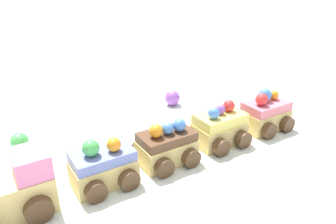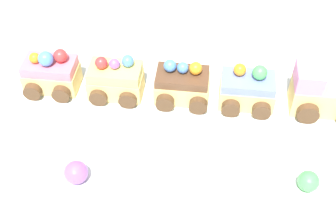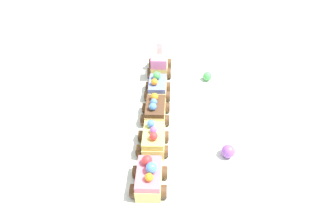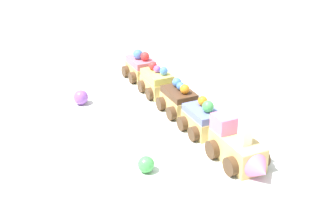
% 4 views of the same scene
% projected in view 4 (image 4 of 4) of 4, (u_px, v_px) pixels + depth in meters
% --- Properties ---
extents(ground_plane, '(10.00, 10.00, 0.00)m').
position_uv_depth(ground_plane, '(171.00, 125.00, 0.88)').
color(ground_plane, beige).
extents(display_board, '(0.70, 0.40, 0.01)m').
position_uv_depth(display_board, '(171.00, 122.00, 0.87)').
color(display_board, silver).
rests_on(display_board, ground_plane).
extents(cake_train_locomotive, '(0.13, 0.08, 0.09)m').
position_uv_depth(cake_train_locomotive, '(239.00, 149.00, 0.73)').
color(cake_train_locomotive, '#E5C675').
rests_on(cake_train_locomotive, display_board).
extents(cake_car_blueberry, '(0.08, 0.08, 0.06)m').
position_uv_depth(cake_car_blueberry, '(203.00, 120.00, 0.82)').
color(cake_car_blueberry, '#E5C675').
rests_on(cake_car_blueberry, display_board).
extents(cake_car_chocolate, '(0.08, 0.08, 0.06)m').
position_uv_depth(cake_car_chocolate, '(179.00, 100.00, 0.89)').
color(cake_car_chocolate, '#E5C675').
rests_on(cake_car_chocolate, display_board).
extents(cake_car_lemon, '(0.08, 0.08, 0.06)m').
position_uv_depth(cake_car_lemon, '(158.00, 83.00, 0.97)').
color(cake_car_lemon, '#E5C675').
rests_on(cake_car_lemon, display_board).
extents(cake_car_strawberry, '(0.08, 0.08, 0.07)m').
position_uv_depth(cake_car_strawberry, '(141.00, 67.00, 1.05)').
color(cake_car_strawberry, '#E5C675').
rests_on(cake_car_strawberry, display_board).
extents(gumball_green, '(0.03, 0.03, 0.03)m').
position_uv_depth(gumball_green, '(146.00, 164.00, 0.71)').
color(gumball_green, '#4CBC56').
rests_on(gumball_green, display_board).
extents(gumball_purple, '(0.03, 0.03, 0.03)m').
position_uv_depth(gumball_purple, '(81.00, 97.00, 0.93)').
color(gumball_purple, '#9956C6').
rests_on(gumball_purple, display_board).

